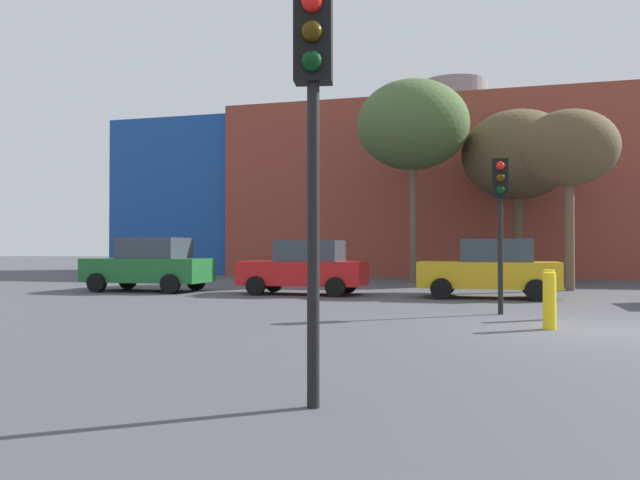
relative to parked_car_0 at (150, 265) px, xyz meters
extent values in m
plane|color=#47474C|center=(13.57, -7.30, -0.95)|extent=(200.00, 200.00, 0.00)
cube|color=brown|center=(9.63, 19.02, 3.90)|extent=(24.96, 11.93, 9.68)
cube|color=#19479E|center=(-6.81, 19.02, 3.76)|extent=(7.93, 10.74, 9.41)
cylinder|color=slate|center=(9.63, 19.02, 9.74)|extent=(4.00, 4.00, 2.00)
cube|color=#1E662D|center=(-0.07, 0.00, -0.19)|extent=(4.40, 1.88, 0.84)
cube|color=#333D47|center=(0.19, 0.00, 0.59)|extent=(2.20, 1.67, 0.73)
cylinder|color=black|center=(-1.48, -0.96, -0.61)|extent=(0.67, 0.23, 0.67)
cylinder|color=black|center=(-1.48, 0.96, -0.61)|extent=(0.67, 0.23, 0.67)
cylinder|color=black|center=(1.34, -0.96, -0.61)|extent=(0.67, 0.23, 0.67)
cylinder|color=black|center=(1.34, 0.96, -0.61)|extent=(0.67, 0.23, 0.67)
cube|color=red|center=(5.70, 0.00, -0.24)|extent=(4.13, 1.77, 0.79)
cube|color=#333D47|center=(5.95, 0.00, 0.50)|extent=(2.06, 1.57, 0.69)
cylinder|color=black|center=(4.37, -0.90, -0.63)|extent=(0.63, 0.22, 0.63)
cylinder|color=black|center=(4.37, 0.90, -0.63)|extent=(0.63, 0.22, 0.63)
cylinder|color=black|center=(7.03, -0.90, -0.63)|extent=(0.63, 0.22, 0.63)
cylinder|color=black|center=(7.03, 0.90, -0.63)|extent=(0.63, 0.22, 0.63)
cube|color=gold|center=(11.63, 0.00, -0.23)|extent=(4.18, 1.79, 0.80)
cube|color=#333D47|center=(11.88, 0.00, 0.52)|extent=(2.09, 1.59, 0.70)
cylinder|color=black|center=(10.29, -0.92, -0.63)|extent=(0.64, 0.22, 0.64)
cylinder|color=black|center=(10.29, 0.92, -0.63)|extent=(0.64, 0.22, 0.64)
cylinder|color=black|center=(12.98, -0.92, -0.63)|extent=(0.64, 0.22, 0.64)
cylinder|color=black|center=(12.98, 0.92, -0.63)|extent=(0.64, 0.22, 0.64)
cylinder|color=black|center=(10.05, -14.17, 0.60)|extent=(0.12, 0.12, 3.09)
cube|color=black|center=(10.05, -14.17, 2.59)|extent=(0.40, 0.30, 0.90)
sphere|color=red|center=(10.08, -14.30, 2.87)|extent=(0.20, 0.20, 0.20)
sphere|color=#3C2905|center=(10.08, -14.30, 2.59)|extent=(0.20, 0.20, 0.20)
sphere|color=black|center=(10.08, -14.30, 2.31)|extent=(0.20, 0.20, 0.20)
cylinder|color=black|center=(11.92, -4.88, 0.40)|extent=(0.12, 0.12, 2.69)
cube|color=black|center=(11.92, -4.88, 2.19)|extent=(0.37, 0.25, 0.90)
sphere|color=red|center=(11.93, -5.02, 2.47)|extent=(0.20, 0.20, 0.20)
sphere|color=#3C2905|center=(11.93, -5.02, 2.19)|extent=(0.20, 0.20, 0.20)
sphere|color=black|center=(11.93, -5.02, 1.91)|extent=(0.20, 0.20, 0.20)
cylinder|color=brown|center=(8.37, 8.37, 1.92)|extent=(0.31, 0.31, 5.73)
ellipsoid|color=#476033|center=(8.37, 8.37, 6.17)|extent=(5.05, 5.05, 4.04)
cylinder|color=brown|center=(12.98, 10.34, 1.28)|extent=(0.48, 0.48, 4.46)
ellipsoid|color=brown|center=(12.98, 10.34, 4.92)|extent=(5.15, 5.15, 4.12)
cylinder|color=brown|center=(14.49, 4.24, 1.17)|extent=(0.32, 0.32, 4.22)
ellipsoid|color=brown|center=(14.49, 4.24, 4.22)|extent=(3.44, 3.44, 2.75)
cylinder|color=yellow|center=(12.76, -7.46, -0.42)|extent=(0.24, 0.24, 1.06)
cylinder|color=yellow|center=(12.90, -5.77, -0.41)|extent=(0.24, 0.24, 1.07)
camera|label=1|loc=(11.67, -19.90, 0.56)|focal=35.14mm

